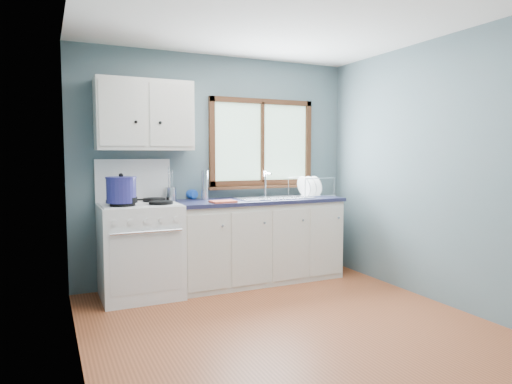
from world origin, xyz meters
name	(u,v)px	position (x,y,z in m)	size (l,w,h in m)	color
floor	(298,334)	(0.00, 0.00, -0.01)	(3.20, 3.60, 0.02)	#9D4F2B
ceiling	(301,7)	(0.00, 0.00, 2.51)	(3.20, 3.60, 0.02)	white
wall_back	(218,168)	(0.00, 1.81, 1.25)	(3.20, 0.02, 2.50)	slate
wall_left	(75,180)	(-1.61, 0.00, 1.25)	(0.02, 3.60, 2.50)	slate
wall_right	(451,172)	(1.61, 0.00, 1.25)	(0.02, 3.60, 2.50)	slate
gas_range	(140,247)	(-0.95, 1.47, 0.49)	(0.76, 0.69, 1.36)	white
base_cabinets	(258,244)	(0.36, 1.49, 0.41)	(1.85, 0.60, 0.88)	silver
countertop	(259,201)	(0.36, 1.49, 0.90)	(1.89, 0.64, 0.04)	#181A35
sink	(273,203)	(0.54, 1.49, 0.86)	(0.84, 0.46, 0.44)	silver
window	(262,149)	(0.54, 1.77, 1.48)	(1.36, 0.10, 1.03)	#9EC6A8
upper_cabinets	(144,115)	(-0.85, 1.63, 1.80)	(0.95, 0.35, 0.70)	silver
skillet	(124,200)	(-1.11, 1.32, 0.98)	(0.40, 0.31, 0.05)	black
stockpot	(121,189)	(-1.14, 1.32, 1.08)	(0.35, 0.35, 0.28)	navy
utensil_crock	(171,194)	(-0.58, 1.67, 0.99)	(0.13, 0.13, 0.36)	silver
thermos	(205,185)	(-0.22, 1.64, 1.08)	(0.07, 0.07, 0.32)	silver
soap_bottle	(195,187)	(-0.31, 1.71, 1.06)	(0.11, 0.11, 0.28)	blue
dish_towel	(223,202)	(-0.14, 1.29, 0.93)	(0.25, 0.18, 0.02)	#D54F35
dish_rack	(310,191)	(1.06, 1.54, 0.98)	(0.49, 0.40, 0.24)	silver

